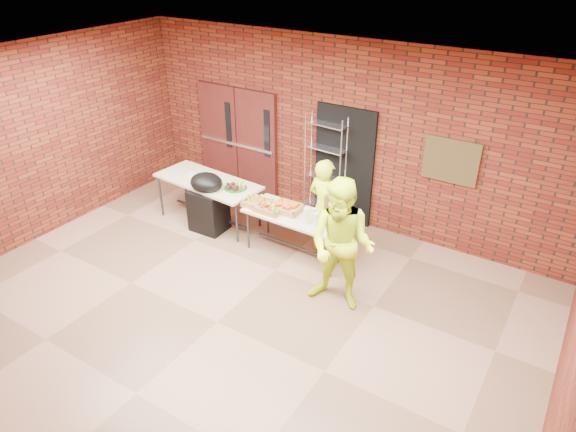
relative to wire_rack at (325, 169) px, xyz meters
The scene contains 19 objects.
room 3.38m from the wire_rack, 86.61° to the right, with size 8.08×7.08×3.28m.
double_doors 2.00m from the wire_rack, behind, with size 1.78×0.12×2.10m.
dark_doorway 0.34m from the wire_rack, 25.25° to the left, with size 1.10×0.06×2.10m, color black.
bronze_plaque 2.18m from the wire_rack, ahead, with size 0.85×0.04×0.70m, color #42331A.
wire_rack is the anchor object (origin of this frame).
table_left 2.08m from the wire_rack, 144.70° to the right, with size 2.01×0.97×0.80m.
table_right 1.34m from the wire_rack, 80.13° to the right, with size 1.75×0.76×0.71m.
basket_bananas 1.47m from the wire_rack, 109.74° to the right, with size 0.43×0.33×0.13m.
basket_oranges 1.28m from the wire_rack, 89.38° to the right, with size 0.45×0.35×0.14m.
basket_apples 1.45m from the wire_rack, 98.90° to the right, with size 0.42×0.33×0.13m.
muffin_tray 1.60m from the wire_rack, 132.03° to the right, with size 0.39×0.39×0.10m.
napkin_box 2.36m from the wire_rack, 149.70° to the right, with size 0.16×0.11×0.05m, color silver.
coffee_dispenser 1.42m from the wire_rack, 52.62° to the right, with size 0.35×0.31×0.46m, color #58331E.
cup_stack_front 1.52m from the wire_rack, 71.79° to the right, with size 0.09×0.09×0.26m, color silver.
cup_stack_mid 1.57m from the wire_rack, 66.11° to the right, with size 0.07×0.07×0.22m, color silver.
cup_stack_back 1.42m from the wire_rack, 68.00° to the right, with size 0.07×0.07×0.21m, color silver.
covered_grill 2.12m from the wire_rack, 135.97° to the right, with size 0.60×0.51×1.07m.
volunteer_woman 1.18m from the wire_rack, 61.77° to the right, with size 0.60×0.39×1.64m, color #D5F71B.
volunteer_man 2.49m from the wire_rack, 56.11° to the right, with size 0.93×0.72×1.91m, color #D5F71B.
Camera 1 is at (3.68, -4.01, 4.61)m, focal length 32.00 mm.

